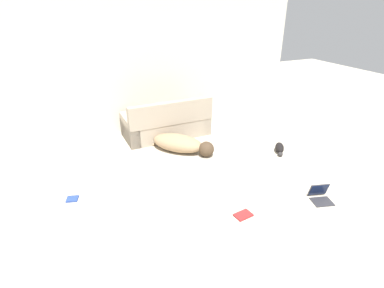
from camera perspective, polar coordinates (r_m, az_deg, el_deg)
The scene contains 8 objects.
ground_plane at distance 3.56m, azimuth 16.38°, elevation -23.51°, with size 20.00×20.00×0.00m, color #BCB29E.
wall_back at distance 6.63m, azimuth -8.38°, elevation 14.01°, with size 6.94×0.06×2.66m.
couch at distance 6.40m, azimuth -4.86°, elevation 3.79°, with size 1.79×0.90×0.84m.
dog at distance 5.73m, azimuth -2.07°, elevation 0.06°, with size 1.16×1.21×0.33m.
cat at distance 5.97m, azimuth 16.34°, elevation -0.78°, with size 0.33×0.44×0.17m.
laptop_open at distance 4.81m, azimuth 23.18°, elevation -8.88°, with size 0.35×0.36×0.23m.
book_red at distance 4.22m, azimuth 9.72°, elevation -13.20°, with size 0.26×0.19×0.02m.
book_blue at distance 4.79m, azimuth -21.83°, elevation -9.68°, with size 0.20×0.18×0.02m.
Camera 1 is at (-1.73, -1.65, 2.64)m, focal length 28.00 mm.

